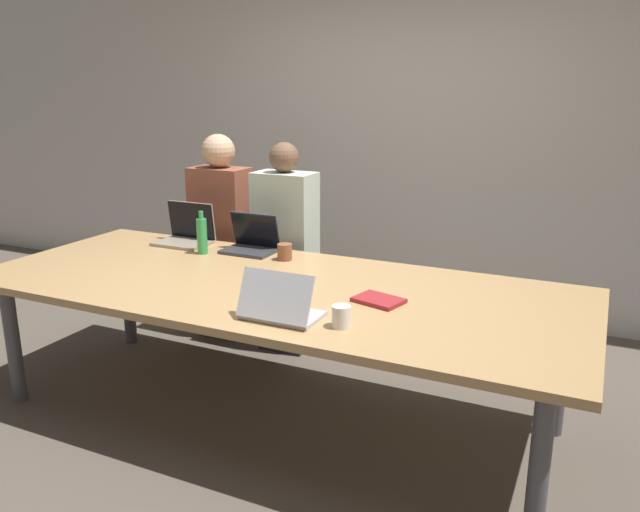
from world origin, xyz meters
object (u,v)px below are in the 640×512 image
object	(u,v)px
person_far_midleft	(285,252)
cup_far_midleft	(285,252)
bottle_far_left	(202,235)
person_far_left	(222,240)
laptop_far_left	(187,232)
laptop_far_midleft	(252,240)
cup_near_midright	(341,317)
laptop_near_midright	(279,306)
stapler	(299,299)

from	to	relation	value
person_far_midleft	cup_far_midleft	bearing A→B (deg)	-62.12
cup_far_midleft	bottle_far_left	world-z (taller)	bottle_far_left
person_far_left	bottle_far_left	xyz separation A→B (m)	(0.23, -0.55, 0.17)
cup_far_midleft	laptop_far_left	distance (m)	0.78
laptop_far_left	bottle_far_left	size ratio (longest dim) A/B	1.30
bottle_far_left	laptop_far_midleft	bearing A→B (deg)	36.00
cup_near_midright	person_far_left	size ratio (longest dim) A/B	0.07
laptop_near_midright	bottle_far_left	size ratio (longest dim) A/B	1.30
cup_near_midright	cup_far_midleft	distance (m)	1.10
laptop_near_midright	cup_near_midright	xyz separation A→B (m)	(0.28, 0.03, -0.02)
laptop_far_left	person_far_left	xyz separation A→B (m)	(0.02, 0.37, -0.14)
cup_near_midright	person_far_left	distance (m)	1.96
laptop_far_left	bottle_far_left	world-z (taller)	bottle_far_left
laptop_near_midright	cup_far_midleft	world-z (taller)	laptop_near_midright
cup_far_midleft	cup_near_midright	bearing A→B (deg)	-49.10
laptop_near_midright	person_far_left	xyz separation A→B (m)	(-1.19, 1.32, -0.13)
laptop_far_midleft	bottle_far_left	size ratio (longest dim) A/B	1.21
laptop_near_midright	laptop_far_midleft	distance (m)	1.20
laptop_near_midright	laptop_far_left	bearing A→B (deg)	-38.35
cup_far_midleft	stapler	world-z (taller)	cup_far_midleft
laptop_near_midright	person_far_midleft	bearing A→B (deg)	-62.78
laptop_far_midleft	cup_far_midleft	xyz separation A→B (m)	(0.28, -0.09, -0.02)
laptop_far_left	bottle_far_left	xyz separation A→B (m)	(0.25, -0.18, 0.04)
person_far_left	laptop_near_midright	bearing A→B (deg)	-48.06
laptop_far_midleft	bottle_far_left	distance (m)	0.31
laptop_near_midright	cup_far_midleft	size ratio (longest dim) A/B	3.55
person_far_midleft	laptop_far_left	bearing A→B (deg)	-147.41
cup_far_midleft	laptop_far_midleft	bearing A→B (deg)	161.92
laptop_far_left	cup_near_midright	bearing A→B (deg)	-31.75
stapler	person_far_midleft	bearing A→B (deg)	102.43
laptop_far_left	person_far_left	size ratio (longest dim) A/B	0.24
cup_near_midright	stapler	xyz separation A→B (m)	(-0.30, 0.19, -0.02)
cup_near_midright	laptop_far_left	size ratio (longest dim) A/B	0.28
cup_far_midleft	stapler	distance (m)	0.77
person_far_left	stapler	xyz separation A→B (m)	(1.17, -1.10, 0.08)
stapler	laptop_far_midleft	bearing A→B (deg)	114.88
cup_near_midright	laptop_far_left	world-z (taller)	laptop_far_left
laptop_far_midleft	person_far_midleft	bearing A→B (deg)	82.38
cup_near_midright	person_far_midleft	bearing A→B (deg)	126.87
person_far_midleft	laptop_near_midright	bearing A→B (deg)	-62.78
cup_near_midright	person_far_midleft	size ratio (longest dim) A/B	0.07
person_far_midleft	person_far_left	world-z (taller)	person_far_left
cup_near_midright	laptop_near_midright	bearing A→B (deg)	-172.90
person_far_midleft	person_far_left	bearing A→B (deg)	177.64
laptop_near_midright	cup_near_midright	bearing A→B (deg)	-172.90
cup_far_midleft	laptop_far_left	bearing A→B (deg)	173.21
laptop_near_midright	laptop_far_midleft	bearing A→B (deg)	-53.16
person_far_midleft	cup_far_midleft	world-z (taller)	person_far_midleft
laptop_near_midright	laptop_far_left	world-z (taller)	laptop_far_left
laptop_far_midleft	bottle_far_left	xyz separation A→B (m)	(-0.25, -0.18, 0.05)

